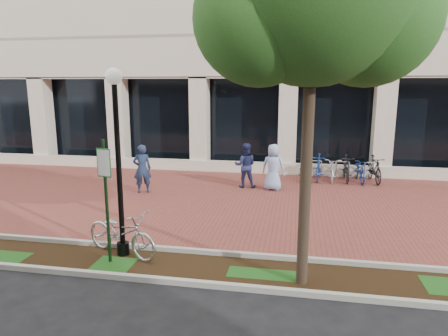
% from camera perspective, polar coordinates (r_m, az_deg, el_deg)
% --- Properties ---
extents(ground, '(120.00, 120.00, 0.00)m').
position_cam_1_polar(ground, '(13.74, -0.12, -4.59)').
color(ground, black).
rests_on(ground, ground).
extents(brick_plaza, '(40.00, 9.00, 0.01)m').
position_cam_1_polar(brick_plaza, '(13.74, -0.12, -4.57)').
color(brick_plaza, brown).
rests_on(brick_plaza, ground).
extents(planting_strip, '(40.00, 1.50, 0.01)m').
position_cam_1_polar(planting_strip, '(8.96, -6.45, -13.86)').
color(planting_strip, black).
rests_on(planting_strip, ground).
extents(curb_plaza_side, '(40.00, 0.12, 0.12)m').
position_cam_1_polar(curb_plaza_side, '(9.59, -5.14, -11.68)').
color(curb_plaza_side, '#ACACA2').
rests_on(curb_plaza_side, ground).
extents(curb_street_side, '(40.00, 0.12, 0.12)m').
position_cam_1_polar(curb_street_side, '(8.29, -8.01, -15.68)').
color(curb_street_side, '#ACACA2').
rests_on(curb_street_side, ground).
extents(parking_sign, '(0.34, 0.07, 2.76)m').
position_cam_1_polar(parking_sign, '(8.90, -16.58, -2.64)').
color(parking_sign, '#143818').
rests_on(parking_sign, ground).
extents(lamppost, '(0.36, 0.36, 4.23)m').
position_cam_1_polar(lamppost, '(9.10, -14.91, 2.03)').
color(lamppost, black).
rests_on(lamppost, ground).
extents(locked_bicycle, '(2.20, 1.44, 1.09)m').
position_cam_1_polar(locked_bicycle, '(9.57, -14.45, -8.93)').
color(locked_bicycle, '#B5B4B9').
rests_on(locked_bicycle, ground).
extents(pedestrian_left, '(0.77, 0.68, 1.78)m').
position_cam_1_polar(pedestrian_left, '(14.77, -11.61, -0.12)').
color(pedestrian_left, '#1D2B49').
rests_on(pedestrian_left, ground).
extents(pedestrian_mid, '(0.89, 0.73, 1.72)m').
position_cam_1_polar(pedestrian_mid, '(15.26, 3.05, 0.37)').
color(pedestrian_mid, navy).
rests_on(pedestrian_mid, ground).
extents(pedestrian_right, '(0.91, 0.64, 1.75)m').
position_cam_1_polar(pedestrian_right, '(14.95, 7.04, 0.11)').
color(pedestrian_right, '#94A9DD').
rests_on(pedestrian_right, ground).
extents(bike_rack_cluster, '(3.56, 1.92, 1.08)m').
position_cam_1_polar(bike_rack_cluster, '(17.02, 16.04, -0.09)').
color(bike_rack_cluster, black).
rests_on(bike_rack_cluster, ground).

